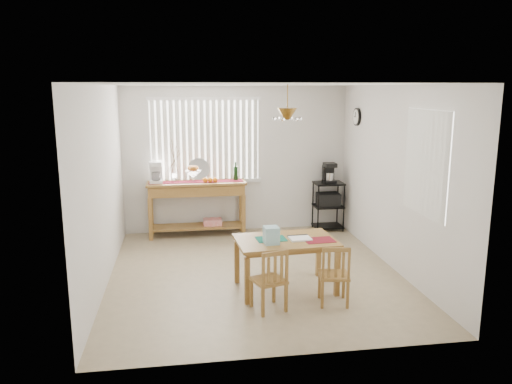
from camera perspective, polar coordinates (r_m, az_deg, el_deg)
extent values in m
cube|color=tan|center=(7.12, -0.13, -9.26)|extent=(4.00, 4.50, 0.01)
cube|color=silver|center=(9.02, -2.31, 3.78)|extent=(4.00, 0.10, 2.60)
cube|color=silver|center=(4.56, 4.18, -4.19)|extent=(4.00, 0.10, 2.60)
cube|color=silver|center=(6.78, -17.54, 0.57)|extent=(0.10, 4.50, 2.60)
cube|color=silver|center=(7.35, 15.88, 1.51)|extent=(0.10, 4.50, 2.60)
cube|color=white|center=(6.65, -0.14, 12.62)|extent=(4.00, 4.50, 0.10)
cube|color=white|center=(8.88, -5.84, 5.88)|extent=(1.90, 0.01, 1.40)
cube|color=white|center=(8.87, -11.66, 5.69)|extent=(0.07, 0.03, 1.40)
cube|color=white|center=(8.86, -10.98, 5.72)|extent=(0.07, 0.03, 1.40)
cube|color=white|center=(8.86, -10.29, 5.74)|extent=(0.07, 0.03, 1.40)
cube|color=white|center=(8.86, -9.61, 5.76)|extent=(0.07, 0.03, 1.40)
cube|color=white|center=(8.86, -8.92, 5.78)|extent=(0.07, 0.03, 1.40)
cube|color=white|center=(8.86, -8.24, 5.81)|extent=(0.07, 0.03, 1.40)
cube|color=white|center=(8.86, -7.55, 5.83)|extent=(0.07, 0.03, 1.40)
cube|color=white|center=(8.86, -6.86, 5.85)|extent=(0.07, 0.03, 1.40)
cube|color=white|center=(8.86, -6.18, 5.86)|extent=(0.07, 0.03, 1.40)
cube|color=white|center=(8.87, -5.49, 5.88)|extent=(0.07, 0.03, 1.40)
cube|color=white|center=(8.88, -4.81, 5.90)|extent=(0.07, 0.03, 1.40)
cube|color=white|center=(8.88, -4.13, 5.91)|extent=(0.07, 0.03, 1.40)
cube|color=white|center=(8.89, -3.45, 5.93)|extent=(0.07, 0.03, 1.40)
cube|color=white|center=(8.90, -2.77, 5.94)|extent=(0.07, 0.03, 1.40)
cube|color=white|center=(8.91, -2.09, 5.96)|extent=(0.07, 0.03, 1.40)
cube|color=white|center=(8.93, -1.41, 5.97)|extent=(0.07, 0.03, 1.40)
cube|color=white|center=(8.94, -0.74, 5.98)|extent=(0.07, 0.03, 1.40)
cube|color=white|center=(8.96, -0.06, 5.99)|extent=(0.07, 0.03, 1.40)
cube|color=white|center=(8.96, -5.73, 1.21)|extent=(1.98, 0.06, 0.06)
cube|color=white|center=(8.81, -5.93, 10.59)|extent=(1.98, 0.06, 0.06)
cube|color=white|center=(6.47, 18.88, 3.13)|extent=(0.01, 1.10, 1.30)
cube|color=white|center=(6.04, 20.94, 2.40)|extent=(0.03, 0.07, 1.30)
cube|color=white|center=(6.13, 20.44, 2.57)|extent=(0.03, 0.07, 1.30)
cube|color=white|center=(6.23, 19.96, 2.74)|extent=(0.03, 0.07, 1.30)
cube|color=white|center=(6.33, 19.48, 2.90)|extent=(0.03, 0.07, 1.30)
cube|color=white|center=(6.42, 19.03, 3.05)|extent=(0.03, 0.07, 1.30)
cube|color=white|center=(6.52, 18.58, 3.20)|extent=(0.03, 0.07, 1.30)
cube|color=white|center=(6.61, 18.15, 3.35)|extent=(0.03, 0.07, 1.30)
cube|color=white|center=(6.71, 17.73, 3.49)|extent=(0.03, 0.07, 1.30)
cube|color=white|center=(6.81, 17.33, 3.63)|extent=(0.03, 0.07, 1.30)
cube|color=white|center=(6.91, 16.93, 3.76)|extent=(0.03, 0.07, 1.30)
cylinder|color=black|center=(8.66, 11.46, 8.42)|extent=(0.04, 0.30, 0.30)
cylinder|color=white|center=(8.65, 11.32, 8.42)|extent=(0.01, 0.25, 0.25)
cylinder|color=olive|center=(6.10, 3.61, 10.60)|extent=(0.01, 0.01, 0.34)
cone|color=olive|center=(6.10, 3.59, 8.91)|extent=(0.24, 0.24, 0.14)
sphere|color=white|center=(6.14, 5.06, 8.35)|extent=(0.05, 0.05, 0.05)
sphere|color=white|center=(6.26, 4.04, 8.43)|extent=(0.05, 0.05, 0.05)
sphere|color=white|center=(6.22, 2.58, 8.43)|extent=(0.05, 0.05, 0.05)
sphere|color=white|center=(6.07, 2.09, 8.35)|extent=(0.05, 0.05, 0.05)
sphere|color=white|center=(5.95, 3.11, 8.27)|extent=(0.05, 0.05, 0.05)
sphere|color=white|center=(5.99, 4.62, 8.27)|extent=(0.05, 0.05, 0.05)
cube|color=olive|center=(8.72, -6.82, 1.03)|extent=(1.71, 0.48, 0.04)
cube|color=olive|center=(8.74, -6.81, 0.27)|extent=(1.64, 0.44, 0.17)
cube|color=olive|center=(8.67, -11.99, -3.07)|extent=(0.06, 0.06, 0.74)
cube|color=olive|center=(8.72, -1.42, -2.73)|extent=(0.06, 0.06, 0.74)
cube|color=olive|center=(9.04, -11.86, -2.47)|extent=(0.06, 0.06, 0.74)
cube|color=olive|center=(9.08, -1.72, -2.15)|extent=(0.06, 0.06, 0.74)
cube|color=olive|center=(8.90, -6.70, -3.91)|extent=(1.58, 0.42, 0.03)
cube|color=red|center=(8.89, -4.99, -3.42)|extent=(0.32, 0.23, 0.11)
cube|color=maroon|center=(8.71, -6.83, 1.19)|extent=(1.62, 0.26, 0.01)
cube|color=white|center=(8.72, -11.32, 1.20)|extent=(0.21, 0.26, 0.05)
cube|color=white|center=(8.78, -11.33, 2.15)|extent=(0.21, 0.09, 0.32)
cube|color=white|center=(8.65, -11.41, 3.19)|extent=(0.21, 0.23, 0.07)
cylinder|color=white|center=(8.67, -11.36, 1.78)|extent=(0.14, 0.14, 0.14)
cylinder|color=white|center=(8.68, -7.18, 1.47)|extent=(0.05, 0.05, 0.11)
cone|color=white|center=(8.67, -7.20, 2.13)|extent=(0.28, 0.28, 0.10)
sphere|color=#B13517|center=(8.65, -6.86, 2.74)|extent=(0.09, 0.09, 0.09)
sphere|color=#B13517|center=(8.70, -7.05, 2.78)|extent=(0.09, 0.09, 0.09)
sphere|color=#B13517|center=(8.70, -7.40, 2.77)|extent=(0.09, 0.09, 0.09)
sphere|color=#B13517|center=(8.65, -7.57, 2.72)|extent=(0.09, 0.09, 0.09)
sphere|color=#B13517|center=(8.61, -7.38, 2.67)|extent=(0.09, 0.09, 0.09)
sphere|color=#B13517|center=(8.61, -7.03, 2.68)|extent=(0.09, 0.09, 0.09)
sphere|color=orange|center=(8.63, -5.82, 1.37)|extent=(0.09, 0.09, 0.09)
sphere|color=orange|center=(8.63, -5.26, 1.39)|extent=(0.09, 0.09, 0.09)
sphere|color=orange|center=(8.64, -4.69, 1.40)|extent=(0.09, 0.09, 0.09)
cylinder|color=silver|center=(8.88, -6.56, 2.63)|extent=(0.38, 0.10, 0.38)
cylinder|color=white|center=(8.75, -9.30, 1.63)|extent=(0.09, 0.09, 0.15)
cylinder|color=#4C3823|center=(8.70, -9.36, 3.67)|extent=(0.09, 0.04, 0.47)
cylinder|color=#4C3823|center=(8.70, -9.37, 3.85)|extent=(0.15, 0.06, 0.52)
cylinder|color=#4C3823|center=(8.71, -9.36, 3.50)|extent=(0.19, 0.08, 0.39)
cylinder|color=#4C3823|center=(8.70, -9.38, 4.02)|extent=(0.06, 0.03, 0.59)
cylinder|color=#4C3823|center=(8.71, -9.36, 3.43)|extent=(0.23, 0.11, 0.33)
cylinder|color=black|center=(8.79, -2.34, 2.15)|extent=(0.08, 0.08, 0.25)
cylinder|color=black|center=(8.77, -2.35, 3.21)|extent=(0.03, 0.03, 0.09)
cylinder|color=black|center=(8.98, 7.12, -1.93)|extent=(0.02, 0.02, 0.88)
cylinder|color=black|center=(9.12, 10.01, -1.80)|extent=(0.02, 0.02, 0.88)
cylinder|color=black|center=(9.33, 6.51, -1.39)|extent=(0.02, 0.02, 0.88)
cylinder|color=black|center=(9.46, 9.29, -1.28)|extent=(0.02, 0.02, 0.88)
cube|color=black|center=(9.13, 8.31, 1.00)|extent=(0.52, 0.41, 0.03)
cube|color=black|center=(9.22, 8.24, -1.60)|extent=(0.52, 0.41, 0.03)
cube|color=black|center=(9.31, 8.17, -3.86)|extent=(0.52, 0.41, 0.03)
cube|color=black|center=(9.19, 8.26, -0.83)|extent=(0.39, 0.31, 0.23)
cube|color=black|center=(9.10, 8.36, 1.23)|extent=(0.21, 0.25, 0.05)
cube|color=black|center=(9.16, 8.23, 2.12)|extent=(0.21, 0.08, 0.31)
cube|color=black|center=(9.05, 8.42, 3.09)|extent=(0.21, 0.23, 0.07)
cylinder|color=silver|center=(9.08, 8.40, 1.79)|extent=(0.13, 0.13, 0.13)
cube|color=olive|center=(6.38, 3.41, -5.57)|extent=(1.30, 0.88, 0.04)
cube|color=olive|center=(6.40, 3.40, -5.95)|extent=(1.20, 0.79, 0.05)
cube|color=olive|center=(6.06, -1.01, -10.15)|extent=(0.07, 0.07, 0.58)
cube|color=olive|center=(6.37, 9.25, -9.20)|extent=(0.07, 0.07, 0.58)
cube|color=olive|center=(6.70, -2.21, -7.97)|extent=(0.07, 0.07, 0.58)
cube|color=olive|center=(6.98, 7.14, -7.23)|extent=(0.07, 0.07, 0.58)
cube|color=#126955|center=(6.37, 1.75, -5.38)|extent=(0.39, 0.29, 0.01)
cube|color=maroon|center=(6.37, 7.23, -5.48)|extent=(0.39, 0.29, 0.01)
cube|color=white|center=(6.38, 5.07, -5.32)|extent=(0.28, 0.23, 0.02)
cube|color=black|center=(6.49, 4.76, -5.01)|extent=(0.27, 0.04, 0.03)
cube|color=#95CDD9|center=(6.17, 1.76, -4.96)|extent=(0.19, 0.19, 0.21)
cube|color=olive|center=(5.90, 1.45, -10.06)|extent=(0.44, 0.44, 0.03)
cube|color=olive|center=(6.16, 2.04, -10.99)|extent=(0.04, 0.04, 0.34)
cube|color=olive|center=(6.03, -0.53, -11.48)|extent=(0.04, 0.04, 0.34)
cube|color=olive|center=(5.91, 3.45, -11.99)|extent=(0.04, 0.04, 0.34)
cube|color=olive|center=(5.78, 0.79, -12.54)|extent=(0.04, 0.04, 0.34)
cube|color=olive|center=(5.76, 3.54, -8.40)|extent=(0.04, 0.04, 0.38)
cube|color=olive|center=(5.62, 0.84, -8.88)|extent=(0.04, 0.04, 0.38)
cube|color=olive|center=(5.63, 2.22, -7.05)|extent=(0.31, 0.12, 0.05)
cube|color=olive|center=(5.73, 2.95, -8.69)|extent=(0.04, 0.03, 0.31)
cube|color=olive|center=(5.70, 2.20, -8.82)|extent=(0.04, 0.03, 0.31)
cube|color=olive|center=(5.66, 1.45, -8.96)|extent=(0.04, 0.03, 0.31)
cube|color=olive|center=(6.13, 8.87, -9.38)|extent=(0.40, 0.40, 0.03)
cube|color=olive|center=(6.35, 9.97, -10.44)|extent=(0.04, 0.04, 0.34)
cube|color=olive|center=(6.31, 7.26, -10.50)|extent=(0.04, 0.04, 0.34)
cube|color=olive|center=(6.08, 10.43, -11.49)|extent=(0.04, 0.04, 0.34)
cube|color=olive|center=(6.04, 7.58, -11.57)|extent=(0.04, 0.04, 0.34)
cube|color=olive|center=(5.93, 10.58, -8.03)|extent=(0.03, 0.03, 0.38)
cube|color=olive|center=(5.89, 7.70, -8.09)|extent=(0.03, 0.03, 0.38)
cube|color=olive|center=(5.86, 9.20, -6.54)|extent=(0.31, 0.08, 0.05)
cube|color=olive|center=(5.93, 9.94, -8.22)|extent=(0.04, 0.02, 0.30)
cube|color=olive|center=(5.92, 9.14, -8.23)|extent=(0.04, 0.02, 0.30)
cube|color=olive|center=(5.90, 8.34, -8.25)|extent=(0.04, 0.02, 0.30)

